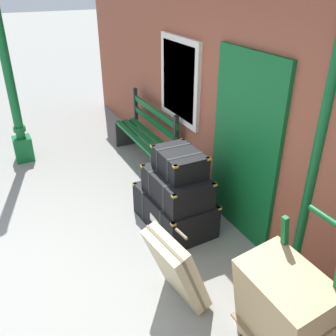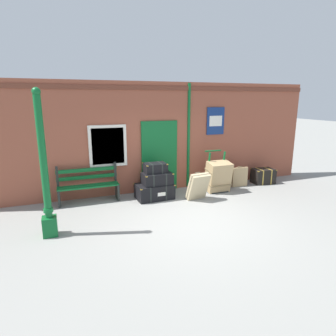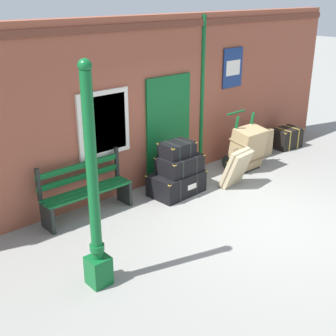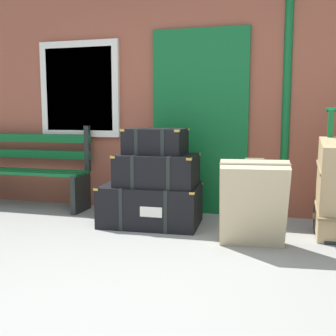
% 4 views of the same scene
% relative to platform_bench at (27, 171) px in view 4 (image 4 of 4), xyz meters
% --- Properties ---
extents(ground_plane, '(60.00, 60.00, 0.00)m').
position_rel_platform_bench_xyz_m(ground_plane, '(2.03, -2.16, -0.44)').
color(ground_plane, gray).
extents(brick_facade, '(10.40, 0.35, 3.20)m').
position_rel_platform_bench_xyz_m(brick_facade, '(2.02, 0.44, 1.15)').
color(brick_facade, brown).
rests_on(brick_facade, ground).
extents(platform_bench, '(1.60, 0.43, 1.01)m').
position_rel_platform_bench_xyz_m(platform_bench, '(0.00, 0.00, 0.00)').
color(platform_bench, '#0F5B28').
rests_on(platform_bench, ground).
extents(steamer_trunk_base, '(1.04, 0.70, 0.43)m').
position_rel_platform_bench_xyz_m(steamer_trunk_base, '(1.74, -0.39, -0.23)').
color(steamer_trunk_base, black).
rests_on(steamer_trunk_base, ground).
extents(steamer_trunk_middle, '(0.83, 0.57, 0.33)m').
position_rel_platform_bench_xyz_m(steamer_trunk_middle, '(1.81, -0.40, 0.14)').
color(steamer_trunk_middle, black).
rests_on(steamer_trunk_middle, steamer_trunk_base).
extents(steamer_trunk_top, '(0.61, 0.45, 0.27)m').
position_rel_platform_bench_xyz_m(steamer_trunk_top, '(1.78, -0.35, 0.43)').
color(steamer_trunk_top, black).
rests_on(steamer_trunk_top, steamer_trunk_middle).
extents(suitcase_umber, '(0.60, 0.49, 0.78)m').
position_rel_platform_bench_xyz_m(suitcase_umber, '(2.82, -0.93, -0.06)').
color(suitcase_umber, tan).
rests_on(suitcase_umber, ground).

